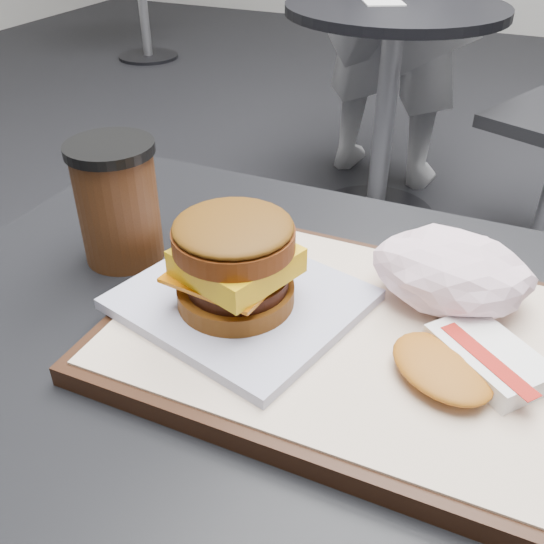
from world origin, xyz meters
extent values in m
cube|color=black|center=(0.00, 0.00, 0.75)|extent=(0.80, 0.60, 0.04)
cube|color=black|center=(0.01, 0.03, 0.78)|extent=(0.38, 0.28, 0.02)
cube|color=beige|center=(0.01, 0.03, 0.79)|extent=(0.36, 0.26, 0.00)
cube|color=silver|center=(-0.08, 0.02, 0.80)|extent=(0.23, 0.21, 0.01)
cylinder|color=brown|center=(-0.08, 0.01, 0.81)|extent=(0.12, 0.12, 0.02)
cylinder|color=black|center=(-0.07, 0.01, 0.82)|extent=(0.10, 0.10, 0.01)
cube|color=#CA6606|center=(-0.08, 0.01, 0.83)|extent=(0.10, 0.10, 0.00)
cube|color=yellow|center=(-0.07, 0.01, 0.84)|extent=(0.10, 0.10, 0.02)
cylinder|color=#6F320F|center=(-0.08, 0.01, 0.86)|extent=(0.12, 0.12, 0.02)
ellipsoid|color=#643B0E|center=(-0.08, 0.01, 0.87)|extent=(0.12, 0.12, 0.02)
cube|color=white|center=(0.13, 0.02, 0.80)|extent=(0.10, 0.10, 0.02)
cube|color=#AD1E17|center=(0.13, 0.01, 0.81)|extent=(0.08, 0.07, 0.00)
ellipsoid|color=#BA6E1D|center=(0.10, -0.01, 0.80)|extent=(0.11, 0.10, 0.01)
cylinder|color=#422210|center=(-0.24, 0.07, 0.83)|extent=(0.08, 0.08, 0.11)
cylinder|color=black|center=(-0.24, 0.07, 0.89)|extent=(0.09, 0.09, 0.01)
cylinder|color=black|center=(-0.35, 1.65, 0.01)|extent=(0.44, 0.44, 0.02)
cylinder|color=#A5A5AA|center=(-0.35, 1.65, 0.37)|extent=(0.07, 0.07, 0.70)
cylinder|color=black|center=(-0.35, 1.65, 0.73)|extent=(0.70, 0.70, 0.03)
cube|color=white|center=(-0.39, 1.64, 0.75)|extent=(0.16, 0.16, 0.00)
cylinder|color=black|center=(-2.40, 3.20, 0.01)|extent=(0.40, 0.40, 0.02)
cylinder|color=#A5A5AA|center=(-2.40, 3.20, 0.37)|extent=(0.06, 0.06, 0.70)
camera|label=1|loc=(0.12, -0.36, 1.11)|focal=40.00mm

